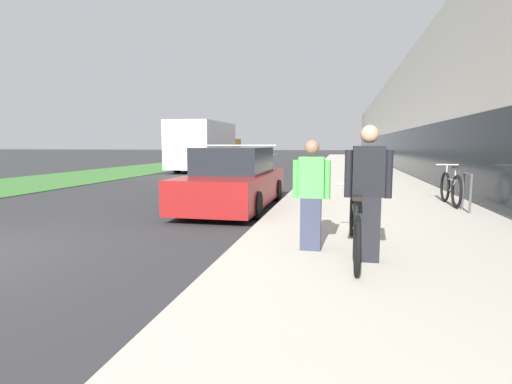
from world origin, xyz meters
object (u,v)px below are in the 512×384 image
object	(u,v)px
person_rider	(368,193)
moving_truck	(206,147)
parked_sedan_curbside	(235,181)
tandem_bicycle	(354,226)
bike_rack_hoop	(467,188)
cruiser_bike_nearest	(451,188)
person_bystander	(311,195)

from	to	relation	value
person_rider	moving_truck	size ratio (longest dim) A/B	0.22
person_rider	parked_sedan_curbside	world-z (taller)	person_rider
tandem_bicycle	bike_rack_hoop	bearing A→B (deg)	57.59
bike_rack_hoop	cruiser_bike_nearest	bearing A→B (deg)	96.10
tandem_bicycle	person_rider	distance (m)	0.61
tandem_bicycle	person_rider	xyz separation A→B (m)	(0.14, -0.35, 0.48)
tandem_bicycle	moving_truck	bearing A→B (deg)	114.79
person_bystander	moving_truck	size ratio (longest dim) A/B	0.20
tandem_bicycle	parked_sedan_curbside	world-z (taller)	parked_sedan_curbside
tandem_bicycle	parked_sedan_curbside	bearing A→B (deg)	123.90
person_rider	cruiser_bike_nearest	xyz separation A→B (m)	(2.29, 5.23, -0.45)
bike_rack_hoop	cruiser_bike_nearest	distance (m)	0.92
tandem_bicycle	person_rider	world-z (taller)	person_rider
cruiser_bike_nearest	parked_sedan_curbside	xyz separation A→B (m)	(-5.18, -0.77, 0.16)
tandem_bicycle	moving_truck	distance (m)	19.34
person_rider	person_bystander	xyz separation A→B (m)	(-0.72, 0.39, -0.09)
bike_rack_hoop	moving_truck	world-z (taller)	moving_truck
parked_sedan_curbside	moving_truck	xyz separation A→B (m)	(-5.34, 13.43, 0.77)
tandem_bicycle	parked_sedan_curbside	distance (m)	4.95
person_rider	person_bystander	distance (m)	0.82
bike_rack_hoop	moving_truck	xyz separation A→B (m)	(-10.62, 13.57, 0.82)
person_bystander	parked_sedan_curbside	distance (m)	4.62
tandem_bicycle	person_bystander	size ratio (longest dim) A/B	1.78
person_bystander	moving_truck	xyz separation A→B (m)	(-7.52, 17.50, 0.57)
person_bystander	tandem_bicycle	bearing A→B (deg)	-3.72
tandem_bicycle	moving_truck	size ratio (longest dim) A/B	0.36
person_rider	person_bystander	bearing A→B (deg)	151.74
tandem_bicycle	cruiser_bike_nearest	bearing A→B (deg)	63.58
person_rider	bike_rack_hoop	bearing A→B (deg)	61.13
parked_sedan_curbside	person_bystander	bearing A→B (deg)	-61.87
person_bystander	cruiser_bike_nearest	world-z (taller)	person_bystander
cruiser_bike_nearest	moving_truck	distance (m)	16.49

